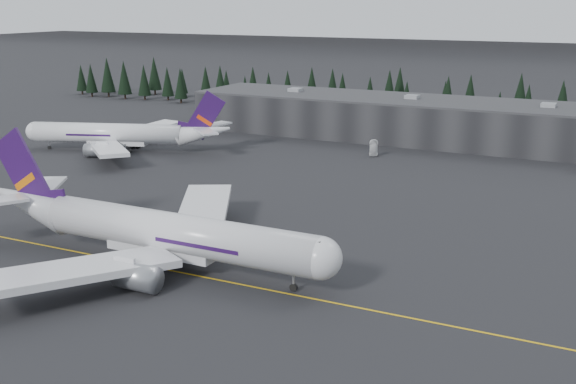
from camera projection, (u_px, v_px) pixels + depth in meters
The scene contains 7 objects.
ground at pixel (231, 277), 112.87m from camera, with size 1400.00×1400.00×0.00m, color black.
taxiline at pixel (224, 281), 111.14m from camera, with size 400.00×0.40×0.02m, color gold.
terminal at pixel (443, 121), 219.15m from camera, with size 160.00×30.00×12.60m.
treeline at pixel (471, 102), 250.78m from camera, with size 360.00×20.00×15.00m, color black.
jet_main at pixel (148, 229), 117.51m from camera, with size 69.44×64.14×20.42m.
jet_parked at pixel (126, 134), 205.33m from camera, with size 58.75×52.72×17.81m.
gse_vehicle_a at pixel (373, 154), 199.41m from camera, with size 2.25×4.89×1.36m, color silver.
Camera 1 is at (55.50, -90.33, 41.91)m, focal length 45.00 mm.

